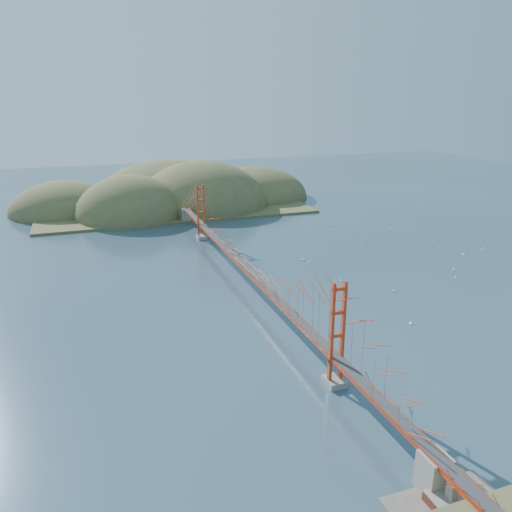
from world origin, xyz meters
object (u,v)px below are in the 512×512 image
object	(u,v)px
bridge	(245,245)
sailboat_1	(340,280)
fort	(452,499)
sailboat_0	(411,323)

from	to	relation	value
bridge	sailboat_1	size ratio (longest dim) A/B	148.39
fort	sailboat_0	xyz separation A→B (m)	(16.38, 27.56, -0.51)
bridge	sailboat_1	world-z (taller)	bridge
bridge	sailboat_0	size ratio (longest dim) A/B	130.45
sailboat_1	sailboat_0	bearing A→B (deg)	-86.54
bridge	sailboat_0	world-z (taller)	bridge
fort	sailboat_1	world-z (taller)	fort
bridge	fort	bearing A→B (deg)	-89.52
fort	sailboat_1	bearing A→B (deg)	71.28
bridge	sailboat_1	distance (m)	17.37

